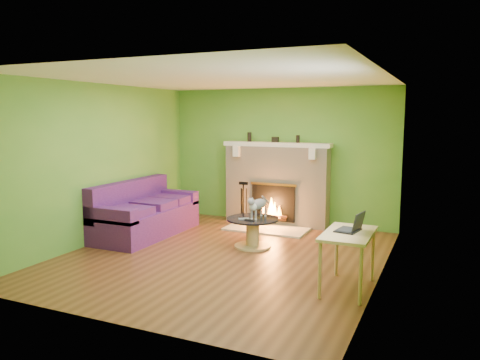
% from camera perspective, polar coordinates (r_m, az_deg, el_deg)
% --- Properties ---
extents(floor, '(5.00, 5.00, 0.00)m').
position_cam_1_polar(floor, '(7.06, -2.03, -9.26)').
color(floor, '#582F19').
rests_on(floor, ground).
extents(ceiling, '(5.00, 5.00, 0.00)m').
position_cam_1_polar(ceiling, '(6.77, -2.14, 12.27)').
color(ceiling, white).
rests_on(ceiling, wall_back).
extents(wall_back, '(5.00, 0.00, 5.00)m').
position_cam_1_polar(wall_back, '(9.09, 4.91, 2.90)').
color(wall_back, '#49902F').
rests_on(wall_back, floor).
extents(wall_front, '(5.00, 0.00, 5.00)m').
position_cam_1_polar(wall_front, '(4.71, -15.69, -1.92)').
color(wall_front, '#49902F').
rests_on(wall_front, floor).
extents(wall_left, '(0.00, 5.00, 5.00)m').
position_cam_1_polar(wall_left, '(8.04, -16.62, 1.97)').
color(wall_left, '#49902F').
rests_on(wall_left, floor).
extents(wall_right, '(0.00, 5.00, 5.00)m').
position_cam_1_polar(wall_right, '(6.15, 17.08, 0.24)').
color(wall_right, '#49902F').
rests_on(wall_right, floor).
extents(window_frame, '(0.00, 1.20, 1.20)m').
position_cam_1_polar(window_frame, '(5.23, 15.83, 1.79)').
color(window_frame, silver).
rests_on(window_frame, wall_right).
extents(window_pane, '(0.00, 1.06, 1.06)m').
position_cam_1_polar(window_pane, '(5.23, 15.74, 1.79)').
color(window_pane, white).
rests_on(window_pane, wall_right).
extents(fireplace, '(2.10, 0.46, 1.58)m').
position_cam_1_polar(fireplace, '(8.98, 4.48, -0.54)').
color(fireplace, beige).
rests_on(fireplace, floor).
extents(hearth, '(1.50, 0.75, 0.03)m').
position_cam_1_polar(hearth, '(8.65, 3.27, -5.96)').
color(hearth, beige).
rests_on(hearth, floor).
extents(mantel, '(2.10, 0.28, 0.08)m').
position_cam_1_polar(mantel, '(8.88, 4.49, 4.35)').
color(mantel, silver).
rests_on(mantel, fireplace).
extents(sofa, '(0.95, 2.10, 0.94)m').
position_cam_1_polar(sofa, '(8.40, -11.69, -4.09)').
color(sofa, '#40175A').
rests_on(sofa, floor).
extents(coffee_table, '(0.83, 0.83, 0.47)m').
position_cam_1_polar(coffee_table, '(7.47, 1.56, -6.16)').
color(coffee_table, tan).
rests_on(coffee_table, floor).
extents(desk, '(0.55, 0.95, 0.70)m').
position_cam_1_polar(desk, '(5.75, 13.07, -7.04)').
color(desk, tan).
rests_on(desk, floor).
extents(cat, '(0.31, 0.61, 0.37)m').
position_cam_1_polar(cat, '(7.40, 2.29, -3.27)').
color(cat, slate).
rests_on(cat, coffee_table).
extents(remote_silver, '(0.16, 0.14, 0.02)m').
position_cam_1_polar(remote_silver, '(7.35, 0.48, -4.72)').
color(remote_silver, '#949396').
rests_on(remote_silver, coffee_table).
extents(remote_black, '(0.16, 0.07, 0.02)m').
position_cam_1_polar(remote_black, '(7.25, 1.16, -4.91)').
color(remote_black, black).
rests_on(remote_black, coffee_table).
extents(laptop, '(0.33, 0.36, 0.24)m').
position_cam_1_polar(laptop, '(5.75, 13.03, -4.92)').
color(laptop, black).
rests_on(laptop, desk).
extents(fire_tools, '(0.22, 0.22, 0.81)m').
position_cam_1_polar(fire_tools, '(8.90, 0.42, -2.79)').
color(fire_tools, black).
rests_on(fire_tools, hearth).
extents(mantel_vase_left, '(0.08, 0.08, 0.18)m').
position_cam_1_polar(mantel_vase_left, '(9.11, 1.16, 5.27)').
color(mantel_vase_left, black).
rests_on(mantel_vase_left, mantel).
extents(mantel_vase_right, '(0.07, 0.07, 0.14)m').
position_cam_1_polar(mantel_vase_right, '(8.78, 7.07, 4.99)').
color(mantel_vase_right, black).
rests_on(mantel_vase_right, mantel).
extents(mantel_box, '(0.12, 0.08, 0.10)m').
position_cam_1_polar(mantel_box, '(8.92, 4.31, 4.94)').
color(mantel_box, black).
rests_on(mantel_box, mantel).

